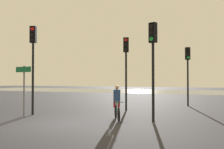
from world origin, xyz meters
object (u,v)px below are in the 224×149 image
traffic_light_center (126,60)px  direction_sign_post (24,83)px  cyclist (117,102)px  traffic_light_near_left (33,53)px  traffic_light_near_right (153,53)px  traffic_light_far_right (188,65)px

traffic_light_center → direction_sign_post: size_ratio=1.72×
direction_sign_post → cyclist: (4.85, 0.72, -0.88)m
traffic_light_near_left → direction_sign_post: bearing=69.3°
cyclist → traffic_light_center: bearing=-106.3°
traffic_light_near_left → direction_sign_post: size_ratio=1.84×
traffic_light_center → traffic_light_near_left: bearing=29.9°
traffic_light_center → cyclist: (0.78, -3.61, -2.29)m
traffic_light_center → direction_sign_post: traffic_light_center is taller
traffic_light_near_right → traffic_light_center: size_ratio=0.99×
traffic_light_near_right → traffic_light_far_right: bearing=-75.6°
traffic_light_center → cyclist: bearing=89.9°
traffic_light_far_right → traffic_light_near_left: size_ratio=0.89×
cyclist → traffic_light_near_left: bearing=-27.9°
traffic_light_far_right → traffic_light_center: size_ratio=0.95×
traffic_light_center → traffic_light_far_right: bearing=-139.9°
traffic_light_center → direction_sign_post: 6.11m
direction_sign_post → cyclist: direction_sign_post is taller
traffic_light_far_right → traffic_light_near_left: bearing=21.8°
traffic_light_far_right → traffic_light_center: bearing=27.0°
traffic_light_far_right → cyclist: size_ratio=2.62×
traffic_light_near_left → cyclist: size_ratio=2.95×
traffic_light_center → direction_sign_post: bearing=34.5°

